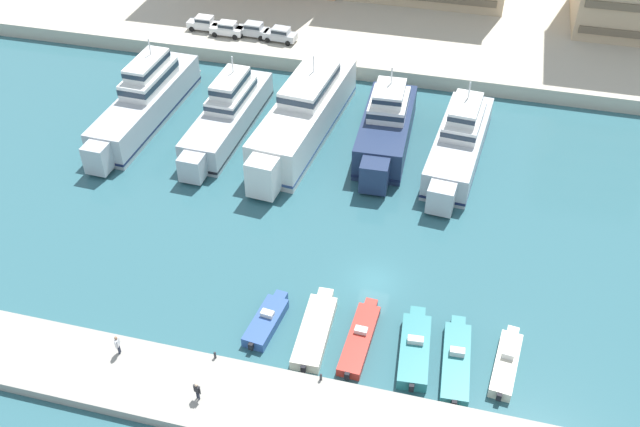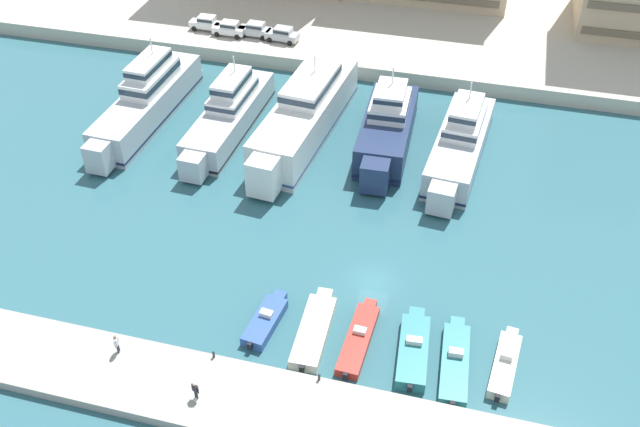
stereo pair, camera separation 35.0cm
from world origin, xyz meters
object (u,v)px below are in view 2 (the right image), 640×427
Objects in this scene: motorboat_teal_center at (455,361)px; pedestrian_far_side at (116,342)px; yacht_white_mid_left at (305,115)px; car_white_left at (229,28)px; yacht_silver_center at (460,143)px; yacht_silver_left at (229,114)px; motorboat_red_mid_left at (359,338)px; motorboat_cream_center_right at (505,364)px; motorboat_teal_center_left at (413,349)px; motorboat_blue_far_left at (266,320)px; yacht_silver_far_left at (147,100)px; motorboat_cream_left at (314,330)px; car_white_far_left at (206,22)px; car_silver_mid_left at (255,29)px; pedestrian_near_edge at (195,389)px; car_silver_center_left at (282,34)px.

pedestrian_far_side is (-24.01, -5.70, 1.46)m from motorboat_teal_center.
car_white_left is (-14.66, 17.10, 0.20)m from yacht_white_mid_left.
yacht_silver_left is at bearing -178.25° from yacht_silver_center.
motorboat_cream_center_right is at bearing 1.41° from motorboat_red_mid_left.
motorboat_teal_center_left is 3.12m from motorboat_teal_center.
motorboat_blue_far_left is at bearing -114.91° from yacht_silver_center.
motorboat_cream_left is (25.36, -25.07, -1.96)m from yacht_silver_far_left.
yacht_silver_far_left reaches higher than car_white_left.
motorboat_blue_far_left is 1.48× the size of car_white_far_left.
car_white_far_left is (-34.22, 18.22, 0.62)m from yacht_silver_center.
motorboat_cream_left is 2.00× the size of car_white_far_left.
car_silver_mid_left is at bearing 146.88° from yacht_silver_center.
motorboat_teal_center_left is (4.18, -0.11, 0.13)m from motorboat_red_mid_left.
motorboat_teal_center is (14.62, -0.23, -0.06)m from motorboat_blue_far_left.
motorboat_cream_center_right is at bearing -39.18° from yacht_silver_left.
motorboat_cream_left is 1.06× the size of motorboat_teal_center_left.
motorboat_teal_center_left is 55.53m from car_white_far_left.
yacht_silver_far_left is 2.78× the size of motorboat_teal_center_left.
pedestrian_far_side is at bearing -84.87° from yacht_silver_left.
car_white_left is (-6.61, 18.16, 0.66)m from yacht_silver_left.
yacht_silver_center is (16.15, -0.32, -0.42)m from yacht_white_mid_left.
car_silver_mid_left is (-27.04, 43.84, 2.22)m from motorboat_teal_center_left.
yacht_white_mid_left is at bearing 120.86° from motorboat_teal_center_left.
yacht_silver_far_left is at bearing 119.92° from pedestrian_near_edge.
car_silver_mid_left and car_silver_center_left have the same top height.
car_white_far_left reaches higher than motorboat_red_mid_left.
yacht_white_mid_left is 5.56× the size of car_silver_center_left.
motorboat_teal_center reaches higher than motorboat_red_mid_left.
yacht_silver_far_left is at bearing -179.70° from yacht_silver_left.
yacht_white_mid_left reaches higher than car_silver_center_left.
yacht_silver_center is 2.39× the size of motorboat_red_mid_left.
yacht_silver_center is at bearing 1.75° from yacht_silver_left.
car_white_left is at bearing 117.64° from motorboat_cream_left.
yacht_silver_center reaches higher than yacht_silver_left.
motorboat_teal_center_left is 1.88× the size of car_white_left.
yacht_white_mid_left is 13.31× the size of pedestrian_far_side.
yacht_silver_left is 3.19× the size of motorboat_blue_far_left.
yacht_white_mid_left reaches higher than car_white_far_left.
motorboat_teal_center is at bearing -1.31° from motorboat_cream_left.
motorboat_cream_left is at bearing -66.13° from car_silver_mid_left.
motorboat_teal_center is at bearing -4.49° from motorboat_teal_center_left.
motorboat_blue_far_left is at bearing 74.36° from pedestrian_near_edge.
yacht_silver_left is 2.35× the size of motorboat_teal_center.
motorboat_red_mid_left is 1.90× the size of car_silver_mid_left.
yacht_white_mid_left reaches higher than pedestrian_near_edge.
motorboat_red_mid_left is 10.86m from motorboat_cream_center_right.
motorboat_red_mid_left is 4.49× the size of pedestrian_far_side.
yacht_silver_far_left is at bearing 111.32° from pedestrian_far_side.
yacht_white_mid_left is 5.70× the size of car_white_far_left.
motorboat_red_mid_left is at bearing -62.40° from car_silver_mid_left.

